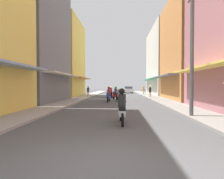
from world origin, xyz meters
TOP-DOWN VIEW (x-y plane):
  - ground_plane at (0.00, 21.01)m, footprint 110.04×110.04m
  - sidewalk_left at (-4.84, 21.01)m, footprint 2.10×58.02m
  - sidewalk_right at (4.84, 21.01)m, footprint 2.10×58.02m
  - building_left_mid at (-8.88, 14.77)m, footprint 7.05×9.03m
  - building_left_far at (-8.88, 24.36)m, footprint 7.05×8.77m
  - building_right_mid at (8.88, 18.34)m, footprint 7.05×9.47m
  - building_right_far at (8.88, 30.63)m, footprint 7.05×13.20m
  - motorbike_white at (0.38, 4.44)m, footprint 0.55×1.81m
  - motorbike_black at (-1.04, 21.70)m, footprint 0.69×1.76m
  - motorbike_red at (-0.30, 18.00)m, footprint 0.77×1.73m
  - motorbike_blue at (-0.90, 15.11)m, footprint 0.55×1.81m
  - motorbike_orange at (-0.09, 34.20)m, footprint 0.59×1.80m
  - parked_car at (1.98, 37.58)m, footprint 1.99×4.19m
  - pedestrian_midway at (-4.54, 23.85)m, footprint 0.34×0.34m
  - pedestrian_crossing at (4.30, 21.52)m, footprint 0.44×0.44m
  - pedestrian_far at (4.23, 28.28)m, footprint 0.34×0.34m
  - utility_pole at (4.04, 6.11)m, footprint 0.20×1.20m

SIDE VIEW (x-z plane):
  - ground_plane at x=0.00m, z-range 0.00..0.00m
  - sidewalk_left at x=-4.84m, z-range 0.00..0.12m
  - sidewalk_right at x=4.84m, z-range 0.00..0.12m
  - motorbike_orange at x=-0.09m, z-range 0.02..0.99m
  - motorbike_white at x=0.38m, z-range -0.09..1.49m
  - motorbike_black at x=-1.04m, z-range -0.09..1.49m
  - motorbike_red at x=-0.30m, z-range -0.09..1.49m
  - motorbike_blue at x=-0.90m, z-range -0.09..1.49m
  - parked_car at x=1.98m, z-range 0.01..1.46m
  - pedestrian_midway at x=-4.54m, z-range 0.00..1.60m
  - pedestrian_far at x=4.23m, z-range 0.00..1.62m
  - pedestrian_crossing at x=4.30m, z-range 0.11..1.85m
  - utility_pole at x=4.04m, z-range 0.08..6.94m
  - building_left_far at x=-8.88m, z-range -0.01..11.54m
  - building_right_mid at x=8.88m, z-range -0.01..11.67m
  - building_right_far at x=8.88m, z-range -0.01..11.95m
  - building_left_mid at x=-8.88m, z-range -0.01..13.18m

